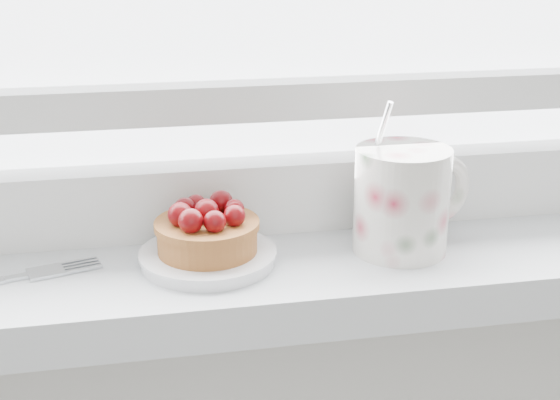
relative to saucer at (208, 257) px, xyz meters
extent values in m
cube|color=silver|center=(0.05, 0.01, -0.03)|extent=(1.60, 0.20, 0.04)
cube|color=silver|center=(0.05, 0.08, 0.03)|extent=(1.30, 0.05, 0.07)
cube|color=silver|center=(0.05, 0.08, 0.12)|extent=(1.30, 0.04, 0.04)
cylinder|color=silver|center=(0.00, 0.00, 0.00)|extent=(0.12, 0.12, 0.01)
cylinder|color=brown|center=(0.00, 0.00, 0.02)|extent=(0.09, 0.09, 0.03)
cylinder|color=brown|center=(0.00, 0.00, 0.03)|extent=(0.09, 0.09, 0.01)
sphere|color=#420709|center=(0.00, 0.00, 0.04)|extent=(0.02, 0.02, 0.02)
sphere|color=#420709|center=(0.03, 0.00, 0.04)|extent=(0.02, 0.02, 0.02)
sphere|color=#420709|center=(0.02, 0.02, 0.04)|extent=(0.02, 0.02, 0.02)
sphere|color=#420709|center=(-0.01, 0.02, 0.04)|extent=(0.02, 0.02, 0.02)
sphere|color=#420709|center=(-0.02, 0.01, 0.04)|extent=(0.02, 0.02, 0.02)
sphere|color=#420709|center=(-0.02, 0.00, 0.04)|extent=(0.02, 0.02, 0.02)
sphere|color=#420709|center=(-0.02, -0.02, 0.04)|extent=(0.02, 0.02, 0.02)
sphere|color=#420709|center=(0.00, -0.02, 0.04)|extent=(0.02, 0.02, 0.02)
sphere|color=#420709|center=(0.02, -0.01, 0.04)|extent=(0.02, 0.02, 0.02)
cylinder|color=silver|center=(0.18, 0.00, 0.04)|extent=(0.11, 0.11, 0.10)
cylinder|color=black|center=(0.18, 0.00, 0.09)|extent=(0.08, 0.08, 0.01)
torus|color=silver|center=(0.22, 0.01, 0.05)|extent=(0.07, 0.04, 0.07)
cylinder|color=silver|center=(0.16, 0.01, 0.11)|extent=(0.02, 0.02, 0.06)
cube|color=silver|center=(-0.17, 0.00, 0.00)|extent=(0.02, 0.01, 0.00)
cube|color=silver|center=(-0.14, 0.00, 0.00)|extent=(0.04, 0.03, 0.00)
cube|color=silver|center=(-0.11, 0.00, 0.00)|extent=(0.03, 0.01, 0.00)
cube|color=silver|center=(-0.11, 0.01, 0.00)|extent=(0.03, 0.01, 0.00)
cube|color=silver|center=(-0.11, 0.02, 0.00)|extent=(0.03, 0.01, 0.00)
cube|color=silver|center=(-0.12, 0.02, 0.00)|extent=(0.03, 0.01, 0.00)
camera|label=1|loc=(-0.06, -0.64, 0.29)|focal=50.00mm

